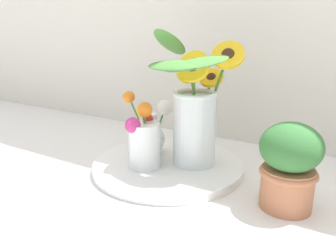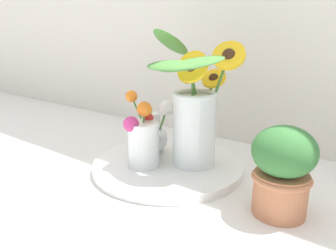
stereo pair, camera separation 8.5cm
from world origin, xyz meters
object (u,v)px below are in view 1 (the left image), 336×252
serving_tray (168,165)px  mason_jar_sunflowers (194,113)px  vase_bulb_right (151,131)px  potted_plant (289,164)px  vase_small_center (144,141)px

serving_tray → mason_jar_sunflowers: size_ratio=1.14×
vase_bulb_right → mason_jar_sunflowers: bearing=-2.9°
mason_jar_sunflowers → vase_bulb_right: mason_jar_sunflowers is taller
mason_jar_sunflowers → potted_plant: (0.25, -0.07, -0.06)m
serving_tray → mason_jar_sunflowers: 0.16m
mason_jar_sunflowers → vase_small_center: size_ratio=2.08×
vase_small_center → vase_bulb_right: bearing=113.7°
mason_jar_sunflowers → vase_small_center: 0.15m
serving_tray → vase_small_center: bearing=-121.4°
mason_jar_sunflowers → potted_plant: bearing=-15.8°
serving_tray → mason_jar_sunflowers: (0.06, 0.03, 0.15)m
serving_tray → potted_plant: bearing=-8.1°
serving_tray → vase_bulb_right: bearing=156.2°
vase_bulb_right → potted_plant: vase_bulb_right is taller
vase_small_center → potted_plant: bearing=2.4°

